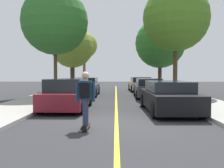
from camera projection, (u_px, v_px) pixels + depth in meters
ground at (116, 122)px, 8.50m from camera, size 80.00×80.00×0.00m
center_line at (116, 106)px, 12.50m from camera, size 0.12×39.20×0.01m
parked_car_left_nearest at (68, 94)px, 11.39m from camera, size 1.99×4.06×1.45m
parked_car_left_near at (86, 87)px, 18.48m from camera, size 1.88×4.34×1.36m
parked_car_right_nearest at (168, 97)px, 10.65m from camera, size 2.07×4.54×1.35m
parked_car_right_near at (148, 88)px, 17.22m from camera, size 2.01×4.71×1.32m
parked_car_right_far at (140, 84)px, 23.12m from camera, size 2.04×4.28×1.32m
street_tree_left_nearest at (55, 22)px, 16.97m from camera, size 4.62×4.62×7.46m
street_tree_left_near at (72, 47)px, 23.73m from camera, size 4.07×4.07×6.15m
street_tree_left_far at (84, 46)px, 32.61m from camera, size 3.50×3.50×7.03m
street_tree_right_nearest at (176, 18)px, 17.40m from camera, size 4.71×4.71×7.84m
street_tree_right_near at (160, 43)px, 23.57m from camera, size 4.79×4.79×6.84m
skateboard at (86, 126)px, 7.40m from camera, size 0.23×0.84×0.10m
skateboarder at (85, 95)px, 7.32m from camera, size 0.58×0.70×1.65m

